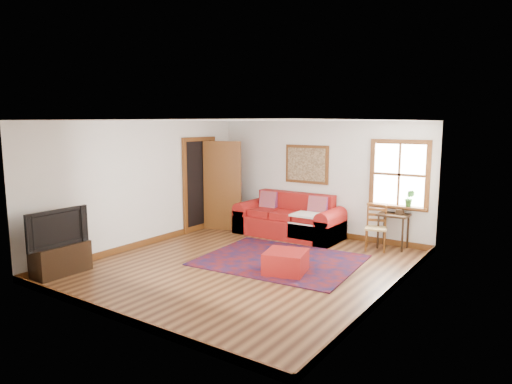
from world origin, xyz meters
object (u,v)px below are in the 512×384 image
Objects in this scene: red_leather_sofa at (290,222)px; media_cabinet at (61,259)px; red_ottoman at (286,262)px; ladder_back_chair at (376,226)px; side_table at (393,220)px.

red_leather_sofa is 4.72m from media_cabinet.
red_leather_sofa reaches higher than red_ottoman.
red_leather_sofa is at bearing 103.63° from red_ottoman.
red_leather_sofa is 2.73× the size of ladder_back_chair.
red_ottoman is 2.70m from side_table.
red_leather_sofa is at bearing 67.47° from media_cabinet.
red_leather_sofa reaches higher than ladder_back_chair.
red_ottoman is at bearing -61.37° from red_leather_sofa.
media_cabinet is (-1.81, -4.36, -0.06)m from red_leather_sofa.
ladder_back_chair is (1.96, -0.02, 0.16)m from red_leather_sofa.
side_table reaches higher than media_cabinet.
media_cabinet reaches higher than red_ottoman.
side_table reaches higher than red_ottoman.
red_leather_sofa reaches higher than side_table.
side_table is (2.21, 0.24, 0.27)m from red_leather_sofa.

